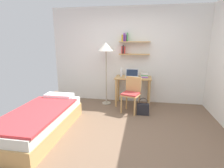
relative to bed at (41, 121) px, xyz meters
The scene contains 10 objects.
ground_plane 1.51m from the bed, ahead, with size 5.28×5.28×0.00m, color brown.
wall_back 2.83m from the bed, 55.41° to the left, with size 4.40×0.27×2.60m.
bed is the anchor object (origin of this frame).
desk 2.46m from the bed, 48.86° to the left, with size 0.95×0.53×0.77m.
desk_chair 2.10m from the bed, 40.01° to the left, with size 0.51×0.50×0.85m.
standing_lamp 2.36m from the bed, 63.98° to the left, with size 0.43×0.43×1.67m.
laptop 2.49m from the bed, 49.78° to the left, with size 0.34×0.23×0.21m.
water_bottle 2.36m from the bed, 55.91° to the left, with size 0.06×0.06×0.23m, color silver.
book_stack 2.72m from the bed, 44.60° to the left, with size 0.20×0.24×0.10m.
handbag 2.23m from the bed, 32.32° to the left, with size 0.29×0.13×0.41m.
Camera 1 is at (0.34, -2.91, 1.69)m, focal length 28.25 mm.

